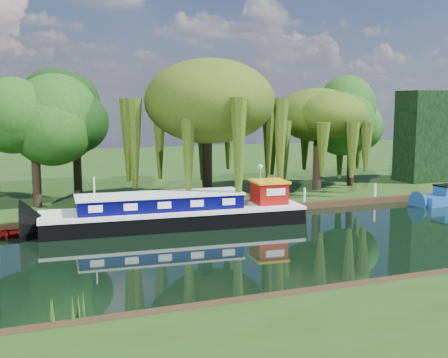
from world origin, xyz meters
name	(u,v)px	position (x,y,z in m)	size (l,w,h in m)	color
ground	(332,238)	(0.00, 0.00, 0.00)	(120.00, 120.00, 0.00)	black
far_bank	(167,168)	(0.00, 34.00, 0.23)	(120.00, 52.00, 0.45)	#1A320D
dutch_barge	(177,213)	(-7.08, 6.08, 0.83)	(16.00, 4.70, 3.33)	black
red_dinghy	(10,237)	(-16.55, 6.75, 0.00)	(2.11, 2.96, 0.61)	maroon
willow_left	(207,103)	(-3.46, 10.77, 7.38)	(7.96, 7.96, 9.54)	black
willow_right	(318,124)	(6.69, 12.94, 5.76)	(5.98, 5.98, 7.28)	black
tree_far_left	(34,119)	(-14.72, 13.29, 6.34)	(5.35, 5.35, 8.61)	black
tree_far_mid	(76,118)	(-11.81, 15.15, 6.31)	(5.19, 5.19, 8.50)	black
tree_far_right	(352,121)	(10.48, 13.93, 5.87)	(4.81, 4.81, 7.87)	black
conifer_hedge	(432,136)	(19.00, 14.00, 4.45)	(6.00, 3.00, 8.00)	black
lamppost	(260,172)	(0.50, 10.50, 2.42)	(0.36, 0.36, 2.56)	silver
mooring_posts	(260,198)	(-0.50, 8.40, 0.95)	(19.16, 0.16, 1.00)	silver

